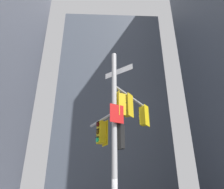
# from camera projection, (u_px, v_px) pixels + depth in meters

# --- Properties ---
(building_mid_block) EXTENTS (15.23, 15.23, 29.30)m
(building_mid_block) POSITION_uv_depth(u_px,v_px,m) (110.00, 115.00, 36.52)
(building_mid_block) COLOR #4C5460
(building_mid_block) RESTS_ON ground
(signal_pole_assembly) EXTENTS (3.10, 2.85, 8.15)m
(signal_pole_assembly) POSITION_uv_depth(u_px,v_px,m) (120.00, 125.00, 9.62)
(signal_pole_assembly) COLOR #B2B2B5
(signal_pole_assembly) RESTS_ON ground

